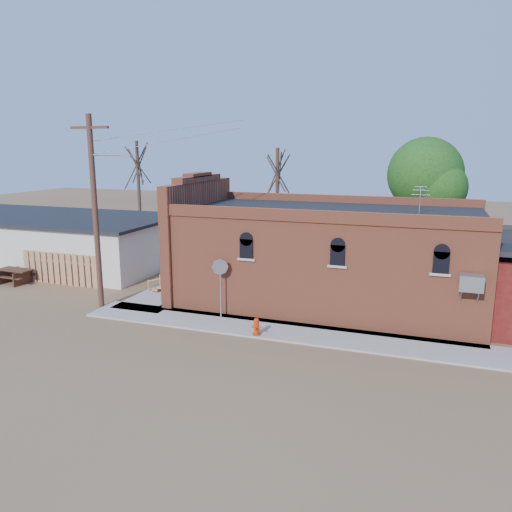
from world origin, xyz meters
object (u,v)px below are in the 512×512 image
(stop_sign, at_px, (220,272))
(utility_pole, at_px, (96,208))
(fire_hydrant, at_px, (256,327))
(trash_barrel, at_px, (175,280))
(brick_bar, at_px, (322,256))
(picnic_table, at_px, (16,274))

(stop_sign, bearing_deg, utility_pole, 179.14)
(fire_hydrant, xyz_separation_m, trash_barrel, (-6.56, 5.27, 0.03))
(brick_bar, height_order, picnic_table, brick_bar)
(trash_barrel, relative_size, picnic_table, 0.38)
(utility_pole, xyz_separation_m, picnic_table, (-7.27, 2.00, -4.24))
(stop_sign, height_order, trash_barrel, stop_sign)
(fire_hydrant, bearing_deg, stop_sign, 134.94)
(brick_bar, relative_size, fire_hydrant, 22.63)
(fire_hydrant, height_order, stop_sign, stop_sign)
(fire_hydrant, height_order, trash_barrel, trash_barrel)
(utility_pole, bearing_deg, stop_sign, 3.22)
(brick_bar, height_order, utility_pole, utility_pole)
(brick_bar, xyz_separation_m, fire_hydrant, (-1.48, -5.50, -1.90))
(utility_pole, height_order, fire_hydrant, utility_pole)
(brick_bar, relative_size, trash_barrel, 21.28)
(brick_bar, height_order, stop_sign, brick_bar)
(stop_sign, bearing_deg, fire_hydrant, -38.74)
(utility_pole, xyz_separation_m, trash_barrel, (1.75, 4.06, -4.31))
(trash_barrel, bearing_deg, stop_sign, -40.72)
(trash_barrel, bearing_deg, utility_pole, -113.30)
(utility_pole, height_order, stop_sign, utility_pole)
(utility_pole, distance_m, picnic_table, 8.65)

